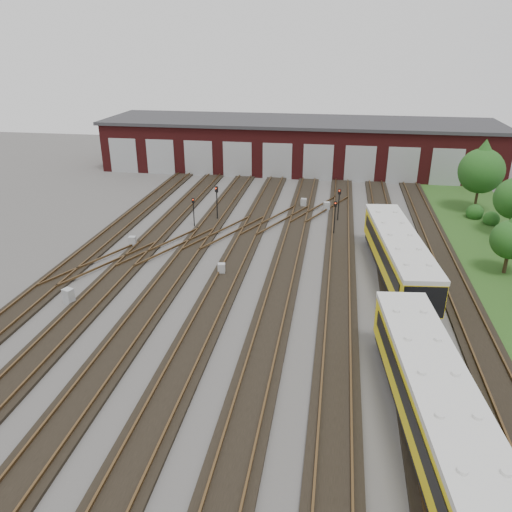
# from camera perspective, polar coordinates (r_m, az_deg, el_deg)

# --- Properties ---
(ground) EXTENTS (120.00, 120.00, 0.00)m
(ground) POSITION_cam_1_polar(r_m,az_deg,el_deg) (31.35, -1.78, -6.96)
(ground) COLOR #464341
(ground) RESTS_ON ground
(track_network) EXTENTS (30.40, 70.00, 0.33)m
(track_network) POSITION_cam_1_polar(r_m,az_deg,el_deg) (31.82, -1.88, -6.24)
(track_network) COLOR black
(track_network) RESTS_ON ground
(maintenance_shed) EXTENTS (51.00, 12.50, 6.35)m
(maintenance_shed) POSITION_cam_1_polar(r_m,az_deg,el_deg) (67.89, 4.81, 12.60)
(maintenance_shed) COLOR #4B1213
(maintenance_shed) RESTS_ON ground
(metro_train) EXTENTS (4.20, 46.70, 3.00)m
(metro_train) POSITION_cam_1_polar(r_m,az_deg,el_deg) (23.06, 19.64, -15.53)
(metro_train) COLOR black
(metro_train) RESTS_ON ground
(signal_mast_0) EXTENTS (0.25, 0.24, 2.71)m
(signal_mast_0) POSITION_cam_1_polar(r_m,az_deg,el_deg) (46.18, -7.16, 5.46)
(signal_mast_0) COLOR black
(signal_mast_0) RESTS_ON ground
(signal_mast_1) EXTENTS (0.32, 0.31, 3.33)m
(signal_mast_1) POSITION_cam_1_polar(r_m,az_deg,el_deg) (47.42, -4.50, 6.54)
(signal_mast_1) COLOR black
(signal_mast_1) RESTS_ON ground
(signal_mast_2) EXTENTS (0.28, 0.27, 3.23)m
(signal_mast_2) POSITION_cam_1_polar(r_m,az_deg,el_deg) (47.48, 9.45, 6.22)
(signal_mast_2) COLOR black
(signal_mast_2) RESTS_ON ground
(signal_mast_3) EXTENTS (0.25, 0.24, 3.10)m
(signal_mast_3) POSITION_cam_1_polar(r_m,az_deg,el_deg) (44.11, 9.01, 4.78)
(signal_mast_3) COLOR black
(signal_mast_3) RESTS_ON ground
(relay_cabinet_0) EXTENTS (0.78, 0.72, 1.05)m
(relay_cabinet_0) POSITION_cam_1_polar(r_m,az_deg,el_deg) (34.82, -20.63, -4.32)
(relay_cabinet_0) COLOR #9DA0A2
(relay_cabinet_0) RESTS_ON ground
(relay_cabinet_1) EXTENTS (0.61, 0.52, 0.92)m
(relay_cabinet_1) POSITION_cam_1_polar(r_m,az_deg,el_deg) (42.73, -13.92, 1.59)
(relay_cabinet_1) COLOR #9DA0A2
(relay_cabinet_1) RESTS_ON ground
(relay_cabinet_2) EXTENTS (0.58, 0.51, 0.88)m
(relay_cabinet_2) POSITION_cam_1_polar(r_m,az_deg,el_deg) (36.64, -3.96, -1.51)
(relay_cabinet_2) COLOR #9DA0A2
(relay_cabinet_2) RESTS_ON ground
(relay_cabinet_3) EXTENTS (0.69, 0.63, 0.95)m
(relay_cabinet_3) POSITION_cam_1_polar(r_m,az_deg,el_deg) (50.91, 8.07, 5.61)
(relay_cabinet_3) COLOR #9DA0A2
(relay_cabinet_3) RESTS_ON ground
(relay_cabinet_4) EXTENTS (0.61, 0.52, 0.93)m
(relay_cabinet_4) POSITION_cam_1_polar(r_m,az_deg,el_deg) (51.85, 5.46, 6.05)
(relay_cabinet_4) COLOR #9DA0A2
(relay_cabinet_4) RESTS_ON ground
(tree_0) EXTENTS (4.37, 4.37, 7.23)m
(tree_0) POSITION_cam_1_polar(r_m,az_deg,el_deg) (54.03, 24.44, 9.39)
(tree_0) COLOR #332617
(tree_0) RESTS_ON ground
(tree_3) EXTENTS (2.84, 2.84, 4.71)m
(tree_3) POSITION_cam_1_polar(r_m,az_deg,el_deg) (40.20, 27.20, 2.14)
(tree_3) COLOR #332617
(tree_3) RESTS_ON ground
(bush_1) EXTENTS (1.63, 1.63, 1.63)m
(bush_1) POSITION_cam_1_polar(r_m,az_deg,el_deg) (52.68, 23.76, 4.82)
(bush_1) COLOR #134012
(bush_1) RESTS_ON ground
(bush_2) EXTENTS (1.49, 1.49, 1.49)m
(bush_2) POSITION_cam_1_polar(r_m,az_deg,el_deg) (51.51, 25.34, 4.07)
(bush_2) COLOR #134012
(bush_2) RESTS_ON ground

